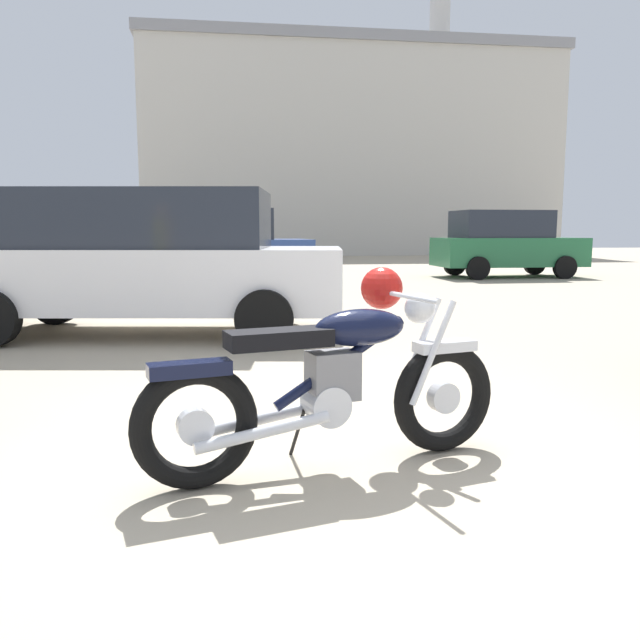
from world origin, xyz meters
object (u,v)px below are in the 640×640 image
object	(u,v)px
white_estate_far	(506,243)
blue_hatchback_right	(70,241)
vintage_motorcycle	(337,377)
dark_sedan_left	(137,258)
red_hatchback_near	(199,245)

from	to	relation	value
white_estate_far	blue_hatchback_right	xyz separation A→B (m)	(-12.30, 3.23, 0.02)
vintage_motorcycle	dark_sedan_left	xyz separation A→B (m)	(-1.88, 4.63, 0.45)
vintage_motorcycle	red_hatchback_near	world-z (taller)	red_hatchback_near
white_estate_far	dark_sedan_left	xyz separation A→B (m)	(-8.08, -8.94, 0.02)
dark_sedan_left	blue_hatchback_right	world-z (taller)	same
red_hatchback_near	blue_hatchback_right	bearing A→B (deg)	120.05
white_estate_far	vintage_motorcycle	bearing A→B (deg)	-118.39
blue_hatchback_right	white_estate_far	bearing A→B (deg)	158.99
vintage_motorcycle	red_hatchback_near	distance (m)	11.40
vintage_motorcycle	white_estate_far	bearing A→B (deg)	48.18
dark_sedan_left	red_hatchback_near	bearing A→B (deg)	94.33
white_estate_far	dark_sedan_left	size ratio (longest dim) A/B	0.83
dark_sedan_left	blue_hatchback_right	xyz separation A→B (m)	(-4.22, 12.18, 0.00)
blue_hatchback_right	dark_sedan_left	bearing A→B (deg)	102.82
vintage_motorcycle	red_hatchback_near	xyz separation A→B (m)	(-1.75, 11.26, 0.45)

